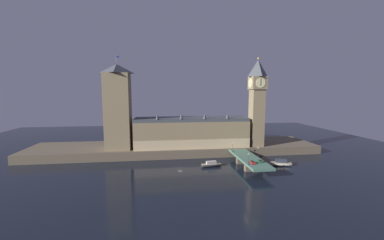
{
  "coord_description": "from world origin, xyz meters",
  "views": [
    {
      "loc": [
        -11.46,
        -143.92,
        46.87
      ],
      "look_at": [
        10.25,
        20.0,
        27.63
      ],
      "focal_mm": 22.0,
      "sensor_mm": 36.0,
      "label": 1
    }
  ],
  "objects_px": {
    "clock_tower": "(257,100)",
    "pedestrian_near_rail": "(249,163)",
    "street_lamp_mid": "(258,151)",
    "street_lamp_near": "(249,158)",
    "boat_downstream": "(281,163)",
    "victoria_tower": "(118,107)",
    "boat_upstream": "(211,165)",
    "car_northbound_trail": "(252,162)",
    "street_lamp_far": "(233,146)",
    "pedestrian_far_rail": "(234,151)",
    "car_southbound_lead": "(260,161)"
  },
  "relations": [
    {
      "from": "clock_tower",
      "to": "pedestrian_near_rail",
      "type": "relative_size",
      "value": 36.49
    },
    {
      "from": "street_lamp_mid",
      "to": "street_lamp_near",
      "type": "bearing_deg",
      "value": -129.2
    },
    {
      "from": "boat_downstream",
      "to": "victoria_tower",
      "type": "bearing_deg",
      "value": 161.49
    },
    {
      "from": "boat_upstream",
      "to": "street_lamp_mid",
      "type": "bearing_deg",
      "value": -7.26
    },
    {
      "from": "clock_tower",
      "to": "car_northbound_trail",
      "type": "height_order",
      "value": "clock_tower"
    },
    {
      "from": "car_northbound_trail",
      "to": "street_lamp_far",
      "type": "height_order",
      "value": "street_lamp_far"
    },
    {
      "from": "clock_tower",
      "to": "pedestrian_far_rail",
      "type": "bearing_deg",
      "value": -143.33
    },
    {
      "from": "boat_upstream",
      "to": "clock_tower",
      "type": "bearing_deg",
      "value": 33.9
    },
    {
      "from": "street_lamp_far",
      "to": "boat_upstream",
      "type": "xyz_separation_m",
      "value": [
        -17.51,
        -10.96,
        -9.14
      ]
    },
    {
      "from": "clock_tower",
      "to": "pedestrian_far_rail",
      "type": "distance_m",
      "value": 44.77
    },
    {
      "from": "car_northbound_trail",
      "to": "car_southbound_lead",
      "type": "height_order",
      "value": "car_northbound_trail"
    },
    {
      "from": "pedestrian_near_rail",
      "to": "street_lamp_mid",
      "type": "relative_size",
      "value": 0.28
    },
    {
      "from": "car_southbound_lead",
      "to": "street_lamp_near",
      "type": "xyz_separation_m",
      "value": [
        -8.8,
        -4.17,
        3.65
      ]
    },
    {
      "from": "pedestrian_far_rail",
      "to": "boat_upstream",
      "type": "xyz_separation_m",
      "value": [
        -17.91,
        -10.36,
        -5.65
      ]
    },
    {
      "from": "pedestrian_near_rail",
      "to": "boat_downstream",
      "type": "relative_size",
      "value": 0.12
    },
    {
      "from": "pedestrian_near_rail",
      "to": "street_lamp_far",
      "type": "height_order",
      "value": "street_lamp_far"
    },
    {
      "from": "pedestrian_far_rail",
      "to": "street_lamp_near",
      "type": "bearing_deg",
      "value": -90.79
    },
    {
      "from": "victoria_tower",
      "to": "pedestrian_far_rail",
      "type": "bearing_deg",
      "value": -14.76
    },
    {
      "from": "boat_upstream",
      "to": "boat_downstream",
      "type": "height_order",
      "value": "boat_downstream"
    },
    {
      "from": "clock_tower",
      "to": "pedestrian_far_rail",
      "type": "height_order",
      "value": "clock_tower"
    },
    {
      "from": "car_southbound_lead",
      "to": "street_lamp_near",
      "type": "distance_m",
      "value": 10.4
    },
    {
      "from": "car_northbound_trail",
      "to": "boat_upstream",
      "type": "relative_size",
      "value": 0.32
    },
    {
      "from": "street_lamp_near",
      "to": "street_lamp_far",
      "type": "distance_m",
      "value": 29.44
    },
    {
      "from": "car_northbound_trail",
      "to": "street_lamp_near",
      "type": "bearing_deg",
      "value": -144.11
    },
    {
      "from": "car_northbound_trail",
      "to": "clock_tower",
      "type": "bearing_deg",
      "value": 65.19
    },
    {
      "from": "street_lamp_mid",
      "to": "boat_downstream",
      "type": "bearing_deg",
      "value": -2.23
    },
    {
      "from": "clock_tower",
      "to": "street_lamp_mid",
      "type": "distance_m",
      "value": 45.6
    },
    {
      "from": "car_southbound_lead",
      "to": "pedestrian_near_rail",
      "type": "distance_m",
      "value": 9.32
    },
    {
      "from": "clock_tower",
      "to": "pedestrian_near_rail",
      "type": "bearing_deg",
      "value": -116.64
    },
    {
      "from": "clock_tower",
      "to": "victoria_tower",
      "type": "xyz_separation_m",
      "value": [
        -102.76,
        3.92,
        -4.72
      ]
    },
    {
      "from": "pedestrian_far_rail",
      "to": "boat_downstream",
      "type": "distance_m",
      "value": 31.16
    },
    {
      "from": "street_lamp_far",
      "to": "boat_downstream",
      "type": "relative_size",
      "value": 0.46
    },
    {
      "from": "victoria_tower",
      "to": "boat_downstream",
      "type": "relative_size",
      "value": 4.41
    },
    {
      "from": "car_southbound_lead",
      "to": "boat_upstream",
      "type": "height_order",
      "value": "car_southbound_lead"
    },
    {
      "from": "clock_tower",
      "to": "boat_downstream",
      "type": "distance_m",
      "value": 51.06
    },
    {
      "from": "boat_upstream",
      "to": "street_lamp_far",
      "type": "bearing_deg",
      "value": 32.05
    },
    {
      "from": "car_southbound_lead",
      "to": "boat_downstream",
      "type": "distance_m",
      "value": 21.65
    },
    {
      "from": "pedestrian_near_rail",
      "to": "boat_upstream",
      "type": "height_order",
      "value": "pedestrian_near_rail"
    },
    {
      "from": "pedestrian_near_rail",
      "to": "pedestrian_far_rail",
      "type": "relative_size",
      "value": 1.09
    },
    {
      "from": "victoria_tower",
      "to": "car_northbound_trail",
      "type": "relative_size",
      "value": 14.12
    },
    {
      "from": "street_lamp_near",
      "to": "boat_downstream",
      "type": "xyz_separation_m",
      "value": [
        27.35,
        14.12,
        -8.72
      ]
    },
    {
      "from": "car_southbound_lead",
      "to": "boat_upstream",
      "type": "bearing_deg",
      "value": 151.45
    },
    {
      "from": "car_northbound_trail",
      "to": "street_lamp_mid",
      "type": "bearing_deg",
      "value": 54.63
    },
    {
      "from": "clock_tower",
      "to": "boat_upstream",
      "type": "bearing_deg",
      "value": -146.1
    },
    {
      "from": "clock_tower",
      "to": "car_northbound_trail",
      "type": "distance_m",
      "value": 59.21
    },
    {
      "from": "car_southbound_lead",
      "to": "street_lamp_far",
      "type": "bearing_deg",
      "value": 109.21
    },
    {
      "from": "pedestrian_far_rail",
      "to": "boat_downstream",
      "type": "height_order",
      "value": "pedestrian_far_rail"
    },
    {
      "from": "pedestrian_far_rail",
      "to": "street_lamp_near",
      "type": "relative_size",
      "value": 0.25
    },
    {
      "from": "clock_tower",
      "to": "boat_downstream",
      "type": "relative_size",
      "value": 4.41
    },
    {
      "from": "street_lamp_near",
      "to": "boat_upstream",
      "type": "xyz_separation_m",
      "value": [
        -17.51,
        18.48,
        -9.05
      ]
    }
  ]
}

